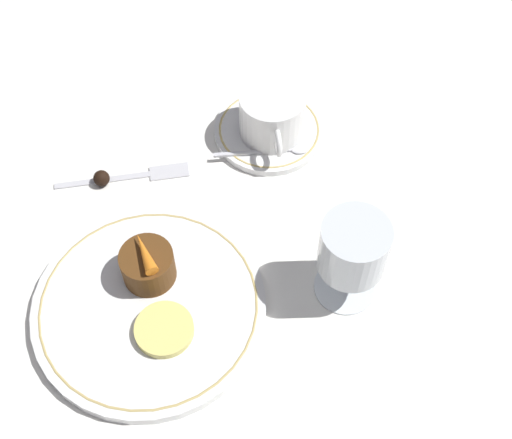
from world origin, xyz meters
The scene contains 11 objects.
ground_plane centered at (0.00, 0.00, 0.00)m, with size 3.00×3.00×0.00m, color white.
dinner_plate centered at (0.02, -0.01, 0.01)m, with size 0.26×0.26×0.01m.
saucer centered at (-0.22, 0.16, 0.01)m, with size 0.14×0.14×0.01m.
coffee_cup centered at (-0.21, 0.16, 0.04)m, with size 0.11×0.08×0.06m.
spoon centered at (-0.18, 0.16, 0.01)m, with size 0.02×0.12×0.00m.
wine_glass centered at (0.02, 0.21, 0.08)m, with size 0.07×0.07×0.12m.
fork centered at (-0.17, -0.02, 0.00)m, with size 0.02×0.17×0.01m.
dessert_cake centered at (-0.02, -0.01, 0.03)m, with size 0.06×0.06×0.04m.
carrot_garnish centered at (-0.02, -0.01, 0.06)m, with size 0.05×0.03×0.02m.
pineapple_slice centered at (0.06, 0.01, 0.02)m, with size 0.06×0.06×0.01m.
chocolate_truffle centered at (-0.16, -0.06, 0.01)m, with size 0.02×0.02×0.02m.
Camera 1 is at (0.39, 0.06, 0.73)m, focal length 50.00 mm.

